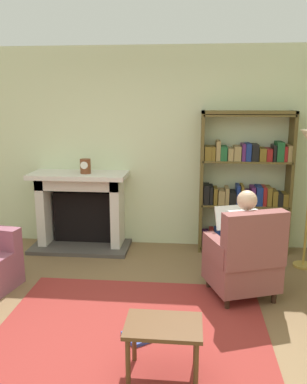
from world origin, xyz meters
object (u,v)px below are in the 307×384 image
mantel_clock (85,166)px  bookshelf (245,188)px  side_table (163,332)px  armchair_reading (245,259)px  seated_reader (240,237)px  fireplace (82,207)px

mantel_clock → bookshelf: 2.13m
bookshelf → side_table: bearing=-108.3°
armchair_reading → side_table: size_ratio=1.73×
seated_reader → side_table: 1.58m
fireplace → mantel_clock: (0.10, -0.10, 0.59)m
fireplace → bookshelf: size_ratio=0.71×
seated_reader → side_table: (-0.69, -1.40, -0.26)m
mantel_clock → side_table: 2.92m
armchair_reading → seated_reader: 0.23m
mantel_clock → seated_reader: 2.29m
bookshelf → seated_reader: 1.31m
side_table → bookshelf: bearing=71.7°
bookshelf → seated_reader: bearing=-98.6°
mantel_clock → seated_reader: (1.92, -1.14, -0.53)m
seated_reader → fireplace: bearing=-51.5°
bookshelf → seated_reader: bookshelf is taller
mantel_clock → bookshelf: (2.11, 0.14, -0.28)m
mantel_clock → side_table: size_ratio=0.34×
bookshelf → seated_reader: (-0.19, -1.27, -0.25)m
side_table → armchair_reading: bearing=60.4°
armchair_reading → bookshelf: bearing=-116.3°
fireplace → seated_reader: bearing=-31.5°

